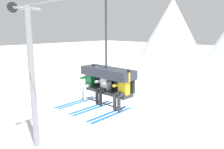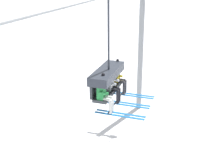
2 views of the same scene
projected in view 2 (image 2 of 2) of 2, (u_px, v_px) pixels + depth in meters
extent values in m
cylinder|color=gray|center=(141.00, 49.00, 18.57)|extent=(0.36, 0.36, 8.57)
cube|color=#33383D|center=(109.00, 90.00, 10.01)|extent=(2.01, 0.48, 0.10)
cube|color=#33383D|center=(101.00, 82.00, 10.00)|extent=(2.01, 0.08, 0.45)
cube|color=#2D333D|center=(107.00, 73.00, 9.80)|extent=(2.05, 0.68, 0.30)
cylinder|color=black|center=(117.00, 100.00, 10.03)|extent=(2.01, 0.04, 0.04)
cylinder|color=#2D333D|center=(109.00, 35.00, 9.31)|extent=(0.07, 0.07, 2.40)
cube|color=#23843D|center=(101.00, 91.00, 9.17)|extent=(0.32, 0.22, 0.52)
sphere|color=silver|center=(101.00, 81.00, 9.04)|extent=(0.22, 0.22, 0.22)
ellipsoid|color=black|center=(104.00, 81.00, 9.01)|extent=(0.17, 0.04, 0.08)
cylinder|color=silver|center=(105.00, 99.00, 9.12)|extent=(0.11, 0.34, 0.11)
cylinder|color=silver|center=(107.00, 97.00, 9.27)|extent=(0.11, 0.34, 0.11)
cylinder|color=silver|center=(110.00, 107.00, 9.15)|extent=(0.11, 0.11, 0.48)
cylinder|color=silver|center=(112.00, 104.00, 9.31)|extent=(0.11, 0.11, 0.48)
cube|color=#1E6BB2|center=(119.00, 116.00, 9.17)|extent=(0.09, 1.70, 0.02)
cube|color=#1E6BB2|center=(121.00, 113.00, 9.32)|extent=(0.09, 1.70, 0.02)
cylinder|color=#23843D|center=(104.00, 93.00, 8.94)|extent=(0.09, 0.30, 0.09)
cylinder|color=#23843D|center=(103.00, 79.00, 9.21)|extent=(0.09, 0.09, 0.30)
sphere|color=black|center=(103.00, 75.00, 9.15)|extent=(0.11, 0.11, 0.11)
cube|color=silver|center=(109.00, 82.00, 9.90)|extent=(0.32, 0.22, 0.52)
sphere|color=maroon|center=(109.00, 73.00, 9.77)|extent=(0.22, 0.22, 0.22)
ellipsoid|color=black|center=(112.00, 73.00, 9.74)|extent=(0.17, 0.04, 0.08)
cylinder|color=black|center=(113.00, 90.00, 9.84)|extent=(0.11, 0.34, 0.11)
cylinder|color=black|center=(115.00, 88.00, 10.00)|extent=(0.11, 0.34, 0.11)
cylinder|color=black|center=(118.00, 97.00, 9.88)|extent=(0.11, 0.11, 0.48)
cylinder|color=black|center=(119.00, 95.00, 10.04)|extent=(0.11, 0.11, 0.48)
cube|color=#1E6BB2|center=(126.00, 105.00, 9.89)|extent=(0.09, 1.70, 0.02)
cube|color=#1E6BB2|center=(127.00, 103.00, 10.05)|extent=(0.09, 1.70, 0.02)
cylinder|color=silver|center=(112.00, 84.00, 9.67)|extent=(0.09, 0.30, 0.09)
cylinder|color=silver|center=(115.00, 80.00, 10.01)|extent=(0.09, 0.30, 0.09)
cube|color=yellow|center=(116.00, 75.00, 10.62)|extent=(0.32, 0.22, 0.52)
sphere|color=maroon|center=(116.00, 66.00, 10.50)|extent=(0.22, 0.22, 0.22)
ellipsoid|color=black|center=(119.00, 66.00, 10.47)|extent=(0.17, 0.04, 0.08)
cylinder|color=#2D2D33|center=(120.00, 81.00, 10.57)|extent=(0.11, 0.34, 0.11)
cylinder|color=#2D2D33|center=(121.00, 80.00, 10.73)|extent=(0.11, 0.34, 0.11)
cylinder|color=#2D2D33|center=(124.00, 88.00, 10.61)|extent=(0.11, 0.11, 0.48)
cylinder|color=#2D2D33|center=(125.00, 86.00, 10.76)|extent=(0.11, 0.11, 0.48)
cube|color=#1E6BB2|center=(131.00, 96.00, 10.62)|extent=(0.09, 1.70, 0.02)
cube|color=#1E6BB2|center=(133.00, 94.00, 10.78)|extent=(0.09, 1.70, 0.02)
cylinder|color=yellow|center=(119.00, 76.00, 10.40)|extent=(0.09, 0.30, 0.09)
cylinder|color=yellow|center=(118.00, 65.00, 10.67)|extent=(0.09, 0.09, 0.30)
sphere|color=black|center=(118.00, 60.00, 10.61)|extent=(0.11, 0.11, 0.11)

